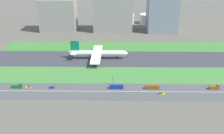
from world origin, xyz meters
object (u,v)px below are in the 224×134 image
at_px(truck_1, 214,87).
at_px(office_tower, 162,13).
at_px(airliner, 97,53).
at_px(truck_0, 17,86).
at_px(hangar_building, 113,13).
at_px(fuel_tank_west, 108,18).
at_px(car_3, 162,94).
at_px(fuel_tank_centre, 128,19).
at_px(car_1, 52,87).
at_px(bus_0, 116,87).
at_px(terminal_building, 58,15).
at_px(fuel_tank_east, 146,19).
at_px(car_0, 28,87).
at_px(traffic_light, 112,80).
at_px(bus_1, 152,87).

bearing_deg(truck_1, office_tower, 94.65).
distance_m(airliner, truck_0, 92.27).
height_order(hangar_building, fuel_tank_west, hangar_building).
height_order(car_3, fuel_tank_centre, fuel_tank_centre).
height_order(fuel_tank_west, fuel_tank_centre, fuel_tank_west).
xyz_separation_m(airliner, office_tower, (86.98, 114.00, 20.17)).
relative_size(office_tower, fuel_tank_west, 2.14).
xyz_separation_m(car_1, car_3, (89.82, -10.00, 0.00)).
relative_size(bus_0, fuel_tank_west, 0.47).
xyz_separation_m(terminal_building, fuel_tank_east, (133.87, 45.00, -15.48)).
relative_size(truck_1, car_3, 1.91).
distance_m(truck_1, office_tower, 184.27).
bearing_deg(terminal_building, airliner, -60.88).
bearing_deg(car_0, fuel_tank_centre, 67.63).
relative_size(airliner, terminal_building, 1.27).
bearing_deg(car_0, office_tower, 52.43).
xyz_separation_m(bus_0, traffic_light, (-3.47, 7.99, 2.47)).
relative_size(bus_0, hangar_building, 0.21).
bearing_deg(bus_0, fuel_tank_west, 93.26).
bearing_deg(terminal_building, traffic_light, -65.12).
distance_m(bus_0, fuel_tank_east, 232.45).
height_order(car_0, hangar_building, hangar_building).
xyz_separation_m(airliner, fuel_tank_centre, (40.39, 159.00, 1.52)).
distance_m(car_3, hangar_building, 197.91).
relative_size(traffic_light, hangar_building, 0.13).
distance_m(hangar_building, fuel_tank_west, 49.16).
bearing_deg(office_tower, car_3, -98.98).
bearing_deg(car_0, truck_0, -180.00).
distance_m(car_1, office_tower, 219.58).
bearing_deg(hangar_building, bus_0, -88.47).
distance_m(airliner, fuel_tank_east, 173.88).
relative_size(car_0, terminal_building, 0.09).
height_order(car_1, truck_0, truck_0).
relative_size(airliner, traffic_light, 9.03).
xyz_separation_m(office_tower, fuel_tank_east, (-16.60, 45.00, -18.82)).
distance_m(traffic_light, terminal_building, 192.72).
relative_size(truck_1, fuel_tank_east, 0.37).
bearing_deg(traffic_light, car_3, -24.53).
height_order(traffic_light, hangar_building, hangar_building).
bearing_deg(airliner, fuel_tank_east, 66.13).
bearing_deg(truck_0, car_3, -4.81).
bearing_deg(truck_0, car_0, 0.00).
height_order(office_tower, fuel_tank_west, office_tower).
relative_size(truck_1, traffic_light, 1.17).
relative_size(car_3, terminal_building, 0.09).
xyz_separation_m(truck_1, car_3, (-45.16, -10.00, -0.75)).
height_order(terminal_building, office_tower, office_tower).
relative_size(truck_1, car_1, 1.91).
bearing_deg(truck_1, bus_1, 180.00).
xyz_separation_m(airliner, car_3, (56.62, -78.00, -5.31)).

